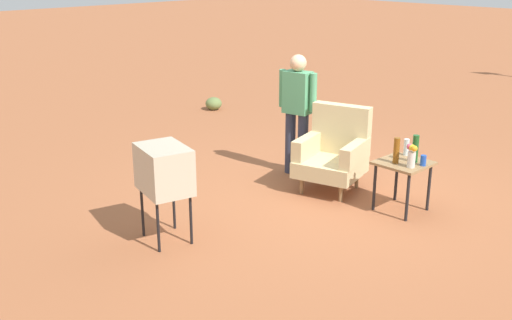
{
  "coord_description": "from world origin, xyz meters",
  "views": [
    {
      "loc": [
        4.54,
        -5.55,
        2.84
      ],
      "look_at": [
        -0.21,
        -1.02,
        0.65
      ],
      "focal_mm": 42.77,
      "sensor_mm": 36.0,
      "label": 1
    }
  ],
  "objects_px": {
    "person_standing": "(297,107)",
    "tv_on_stand": "(164,170)",
    "soda_can_blue": "(423,160)",
    "bottle_wine_green": "(415,149)",
    "bottle_short_clear": "(406,147)",
    "flower_vase": "(412,155)",
    "side_table": "(403,169)",
    "bottle_tall_amber": "(396,150)",
    "armchair": "(334,151)"
  },
  "relations": [
    {
      "from": "armchair",
      "to": "soda_can_blue",
      "type": "height_order",
      "value": "armchair"
    },
    {
      "from": "soda_can_blue",
      "to": "flower_vase",
      "type": "height_order",
      "value": "flower_vase"
    },
    {
      "from": "person_standing",
      "to": "bottle_tall_amber",
      "type": "bearing_deg",
      "value": -4.98
    },
    {
      "from": "side_table",
      "to": "soda_can_blue",
      "type": "xyz_separation_m",
      "value": [
        0.22,
        0.04,
        0.15
      ]
    },
    {
      "from": "side_table",
      "to": "flower_vase",
      "type": "relative_size",
      "value": 2.26
    },
    {
      "from": "bottle_short_clear",
      "to": "flower_vase",
      "type": "height_order",
      "value": "flower_vase"
    },
    {
      "from": "soda_can_blue",
      "to": "person_standing",
      "type": "bearing_deg",
      "value": -179.99
    },
    {
      "from": "side_table",
      "to": "flower_vase",
      "type": "xyz_separation_m",
      "value": [
        0.16,
        -0.1,
        0.23
      ]
    },
    {
      "from": "soda_can_blue",
      "to": "bottle_wine_green",
      "type": "xyz_separation_m",
      "value": [
        -0.14,
        0.04,
        0.1
      ]
    },
    {
      "from": "bottle_tall_amber",
      "to": "bottle_wine_green",
      "type": "distance_m",
      "value": 0.23
    },
    {
      "from": "bottle_wine_green",
      "to": "side_table",
      "type": "bearing_deg",
      "value": -134.67
    },
    {
      "from": "side_table",
      "to": "bottle_tall_amber",
      "type": "relative_size",
      "value": 2.0
    },
    {
      "from": "armchair",
      "to": "soda_can_blue",
      "type": "distance_m",
      "value": 1.25
    },
    {
      "from": "tv_on_stand",
      "to": "person_standing",
      "type": "distance_m",
      "value": 2.55
    },
    {
      "from": "tv_on_stand",
      "to": "person_standing",
      "type": "bearing_deg",
      "value": 100.63
    },
    {
      "from": "person_standing",
      "to": "flower_vase",
      "type": "distance_m",
      "value": 1.89
    },
    {
      "from": "person_standing",
      "to": "tv_on_stand",
      "type": "bearing_deg",
      "value": -79.37
    },
    {
      "from": "tv_on_stand",
      "to": "bottle_tall_amber",
      "type": "xyz_separation_m",
      "value": [
        1.2,
        2.36,
        -0.03
      ]
    },
    {
      "from": "bottle_wine_green",
      "to": "flower_vase",
      "type": "xyz_separation_m",
      "value": [
        0.07,
        -0.19,
        -0.01
      ]
    },
    {
      "from": "side_table",
      "to": "bottle_tall_amber",
      "type": "height_order",
      "value": "bottle_tall_amber"
    },
    {
      "from": "side_table",
      "to": "person_standing",
      "type": "height_order",
      "value": "person_standing"
    },
    {
      "from": "person_standing",
      "to": "soda_can_blue",
      "type": "distance_m",
      "value": 1.96
    },
    {
      "from": "person_standing",
      "to": "flower_vase",
      "type": "relative_size",
      "value": 6.19
    },
    {
      "from": "side_table",
      "to": "person_standing",
      "type": "distance_m",
      "value": 1.77
    },
    {
      "from": "tv_on_stand",
      "to": "soda_can_blue",
      "type": "relative_size",
      "value": 8.44
    },
    {
      "from": "tv_on_stand",
      "to": "bottle_short_clear",
      "type": "xyz_separation_m",
      "value": [
        1.12,
        2.69,
        -0.08
      ]
    },
    {
      "from": "tv_on_stand",
      "to": "bottle_short_clear",
      "type": "relative_size",
      "value": 5.15
    },
    {
      "from": "armchair",
      "to": "bottle_tall_amber",
      "type": "bearing_deg",
      "value": -4.55
    },
    {
      "from": "bottle_wine_green",
      "to": "flower_vase",
      "type": "relative_size",
      "value": 1.21
    },
    {
      "from": "person_standing",
      "to": "bottle_short_clear",
      "type": "bearing_deg",
      "value": 6.61
    },
    {
      "from": "armchair",
      "to": "person_standing",
      "type": "distance_m",
      "value": 0.84
    },
    {
      "from": "side_table",
      "to": "tv_on_stand",
      "type": "xyz_separation_m",
      "value": [
        -1.25,
        -2.46,
        0.27
      ]
    },
    {
      "from": "flower_vase",
      "to": "bottle_wine_green",
      "type": "bearing_deg",
      "value": 111.34
    },
    {
      "from": "person_standing",
      "to": "bottle_short_clear",
      "type": "xyz_separation_m",
      "value": [
        1.59,
        0.18,
        -0.24
      ]
    },
    {
      "from": "armchair",
      "to": "person_standing",
      "type": "xyz_separation_m",
      "value": [
        -0.71,
        0.07,
        0.44
      ]
    },
    {
      "from": "armchair",
      "to": "flower_vase",
      "type": "distance_m",
      "value": 1.2
    },
    {
      "from": "person_standing",
      "to": "bottle_tall_amber",
      "type": "relative_size",
      "value": 5.47
    },
    {
      "from": "bottle_tall_amber",
      "to": "bottle_wine_green",
      "type": "height_order",
      "value": "bottle_wine_green"
    },
    {
      "from": "side_table",
      "to": "soda_can_blue",
      "type": "distance_m",
      "value": 0.27
    },
    {
      "from": "tv_on_stand",
      "to": "bottle_wine_green",
      "type": "xyz_separation_m",
      "value": [
        1.33,
        2.54,
        -0.02
      ]
    },
    {
      "from": "armchair",
      "to": "side_table",
      "type": "height_order",
      "value": "armchair"
    },
    {
      "from": "tv_on_stand",
      "to": "armchair",
      "type": "bearing_deg",
      "value": 84.45
    },
    {
      "from": "flower_vase",
      "to": "side_table",
      "type": "bearing_deg",
      "value": 146.79
    },
    {
      "from": "armchair",
      "to": "bottle_short_clear",
      "type": "relative_size",
      "value": 5.3
    },
    {
      "from": "soda_can_blue",
      "to": "bottle_tall_amber",
      "type": "distance_m",
      "value": 0.32
    },
    {
      "from": "bottle_wine_green",
      "to": "soda_can_blue",
      "type": "bearing_deg",
      "value": -16.39
    },
    {
      "from": "soda_can_blue",
      "to": "bottle_wine_green",
      "type": "distance_m",
      "value": 0.17
    },
    {
      "from": "bottle_short_clear",
      "to": "bottle_wine_green",
      "type": "height_order",
      "value": "bottle_wine_green"
    },
    {
      "from": "flower_vase",
      "to": "bottle_tall_amber",
      "type": "bearing_deg",
      "value": 179.55
    },
    {
      "from": "person_standing",
      "to": "bottle_tall_amber",
      "type": "height_order",
      "value": "person_standing"
    }
  ]
}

